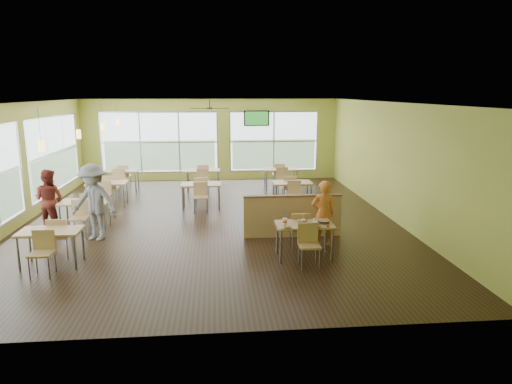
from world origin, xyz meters
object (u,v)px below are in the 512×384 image
half_wall_divider (293,216)px  man_plaid (323,214)px  main_table (304,229)px  food_basket (324,222)px

half_wall_divider → man_plaid: bearing=-54.0°
main_table → food_basket: bearing=-0.2°
food_basket → man_plaid: bearing=77.8°
main_table → half_wall_divider: half_wall_divider is taller
man_plaid → half_wall_divider: bearing=-60.4°
half_wall_divider → man_plaid: man_plaid is taller
main_table → man_plaid: size_ratio=0.99×
half_wall_divider → food_basket: 1.53m
half_wall_divider → food_basket: size_ratio=9.31×
man_plaid → food_basket: (-0.15, -0.68, 0.01)m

